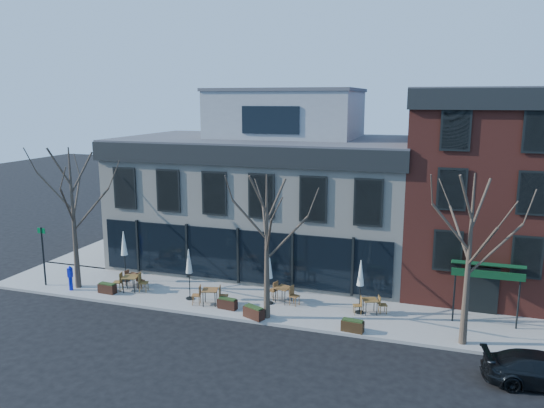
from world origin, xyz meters
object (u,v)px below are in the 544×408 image
(cafe_set_0, at_px, (131,282))
(parked_sedan, at_px, (542,370))
(call_box, at_px, (70,277))
(umbrella_0, at_px, (124,246))

(cafe_set_0, bearing_deg, parked_sedan, -10.01)
(parked_sedan, relative_size, call_box, 3.04)
(parked_sedan, relative_size, cafe_set_0, 2.12)
(cafe_set_0, distance_m, umbrella_0, 2.44)
(parked_sedan, distance_m, call_box, 23.47)
(call_box, relative_size, umbrella_0, 0.47)
(parked_sedan, bearing_deg, cafe_set_0, 72.19)
(parked_sedan, xyz_separation_m, cafe_set_0, (-20.04, 3.54, 0.06))
(parked_sedan, bearing_deg, umbrella_0, 69.16)
(call_box, distance_m, cafe_set_0, 3.39)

